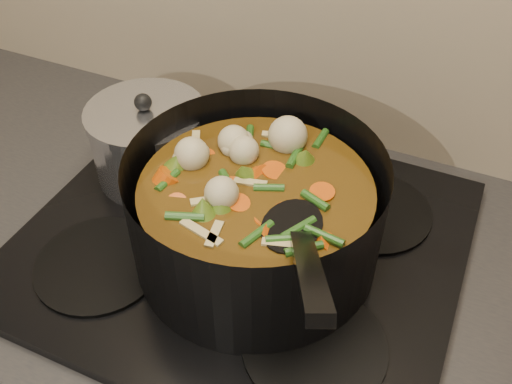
% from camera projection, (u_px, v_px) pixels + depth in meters
% --- Properties ---
extents(stovetop, '(0.62, 0.54, 0.03)m').
position_uv_depth(stovetop, '(242.00, 241.00, 0.84)').
color(stovetop, black).
rests_on(stovetop, counter).
extents(stockpot, '(0.40, 0.45, 0.25)m').
position_uv_depth(stockpot, '(256.00, 215.00, 0.76)').
color(stockpot, black).
rests_on(stockpot, stovetop).
extents(saucepan, '(0.19, 0.19, 0.15)m').
position_uv_depth(saucepan, '(149.00, 142.00, 0.90)').
color(saucepan, silver).
rests_on(saucepan, stovetop).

